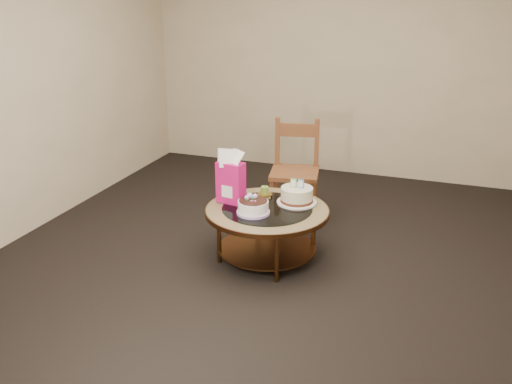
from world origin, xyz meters
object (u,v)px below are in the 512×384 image
(coffee_table, at_px, (267,217))
(cream_cake, at_px, (297,196))
(decorated_cake, at_px, (253,207))
(gift_bag, at_px, (231,177))
(dining_chair, at_px, (295,171))

(coffee_table, height_order, cream_cake, cream_cake)
(cream_cake, bearing_deg, coffee_table, -137.48)
(decorated_cake, bearing_deg, cream_cake, 51.96)
(cream_cake, bearing_deg, gift_bag, -163.74)
(decorated_cake, xyz_separation_m, dining_chair, (0.04, 1.06, -0.02))
(coffee_table, relative_size, dining_chair, 1.06)
(decorated_cake, height_order, gift_bag, gift_bag)
(cream_cake, height_order, dining_chair, dining_chair)
(decorated_cake, bearing_deg, dining_chair, 87.99)
(coffee_table, distance_m, decorated_cake, 0.21)
(gift_bag, bearing_deg, cream_cake, 27.63)
(gift_bag, bearing_deg, decorated_cake, -23.37)
(coffee_table, xyz_separation_m, dining_chair, (-0.03, 0.91, 0.11))
(decorated_cake, height_order, dining_chair, dining_chair)
(decorated_cake, relative_size, gift_bag, 0.59)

